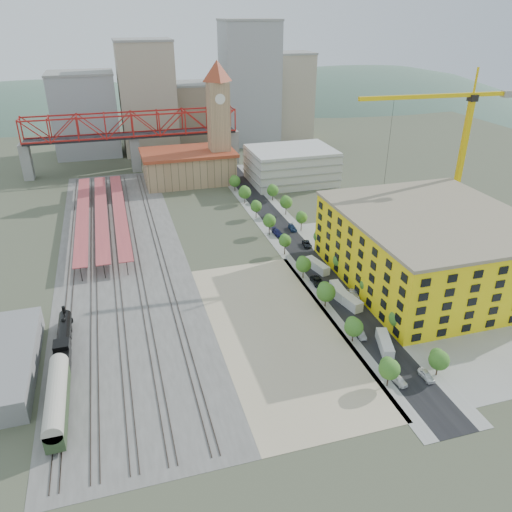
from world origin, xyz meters
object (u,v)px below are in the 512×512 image
object	(u,v)px
site_trailer_c	(340,292)
car_0	(398,380)
construction_building	(430,248)
locomotive	(64,342)
clock_tower	(218,111)
site_trailer_d	(317,266)
site_trailer_b	(347,300)
tower_crane	(456,137)
coach	(57,400)
site_trailer_a	(385,344)

from	to	relation	value
site_trailer_c	car_0	size ratio (longest dim) A/B	2.00
construction_building	locomotive	xyz separation A→B (m)	(-92.00, -5.72, -7.16)
clock_tower	site_trailer_d	xyz separation A→B (m)	(8.00, -86.64, -27.48)
site_trailer_b	car_0	distance (m)	29.45
tower_crane	site_trailer_c	world-z (taller)	tower_crane
tower_crane	site_trailer_b	world-z (taller)	tower_crane
site_trailer_c	car_0	bearing A→B (deg)	-92.25
construction_building	coach	distance (m)	95.55
clock_tower	tower_crane	xyz separation A→B (m)	(55.27, -75.17, 2.72)
coach	site_trailer_a	bearing A→B (deg)	0.80
site_trailer_b	site_trailer_d	size ratio (longest dim) A/B	1.08
locomotive	coach	world-z (taller)	coach
coach	site_trailer_b	xyz separation A→B (m)	(66.00, 19.55, -2.03)
site_trailer_b	clock_tower	bearing A→B (deg)	81.81
clock_tower	locomotive	xyz separation A→B (m)	(-58.00, -105.72, -26.45)
site_trailer_b	site_trailer_c	distance (m)	4.09
locomotive	tower_crane	bearing A→B (deg)	15.10
construction_building	site_trailer_b	distance (m)	27.79
locomotive	site_trailer_b	size ratio (longest dim) A/B	2.50
construction_building	tower_crane	size ratio (longest dim) A/B	0.99
tower_crane	site_trailer_a	bearing A→B (deg)	-133.97
tower_crane	site_trailer_a	xyz separation A→B (m)	(-47.27, -49.00, -30.22)
tower_crane	site_trailer_d	distance (m)	57.25
site_trailer_a	site_trailer_d	size ratio (longest dim) A/B	0.98
clock_tower	car_0	xyz separation A→B (m)	(5.00, -134.83, -27.95)
clock_tower	coach	xyz separation A→B (m)	(-58.00, -125.09, -25.34)
clock_tower	car_0	size ratio (longest dim) A/B	11.83
tower_crane	car_0	xyz separation A→B (m)	(-50.27, -59.67, -30.67)
tower_crane	site_trailer_b	xyz separation A→B (m)	(-47.27, -30.37, -30.10)
site_trailer_c	site_trailer_d	xyz separation A→B (m)	(0.00, 14.81, 0.02)
clock_tower	locomotive	distance (m)	123.45
coach	site_trailer_d	world-z (taller)	coach
site_trailer_a	site_trailer_b	world-z (taller)	site_trailer_b
site_trailer_c	car_0	xyz separation A→B (m)	(-3.00, -33.38, -0.45)
locomotive	site_trailer_c	bearing A→B (deg)	3.70
site_trailer_b	site_trailer_d	distance (m)	18.90
site_trailer_d	car_0	world-z (taller)	site_trailer_d
clock_tower	construction_building	size ratio (longest dim) A/B	1.03
locomotive	site_trailer_a	distance (m)	68.54
locomotive	site_trailer_d	xyz separation A→B (m)	(66.00, 19.08, -1.03)
tower_crane	car_0	bearing A→B (deg)	-130.12
coach	site_trailer_d	size ratio (longest dim) A/B	2.25
tower_crane	site_trailer_c	bearing A→B (deg)	-150.93
tower_crane	car_0	distance (m)	83.83
clock_tower	site_trailer_b	bearing A→B (deg)	-85.67
clock_tower	site_trailer_a	bearing A→B (deg)	-86.31
site_trailer_c	site_trailer_b	bearing A→B (deg)	-87.11
site_trailer_a	site_trailer_c	size ratio (longest dim) A/B	0.99
tower_crane	site_trailer_a	distance (m)	74.49
construction_building	locomotive	distance (m)	92.46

